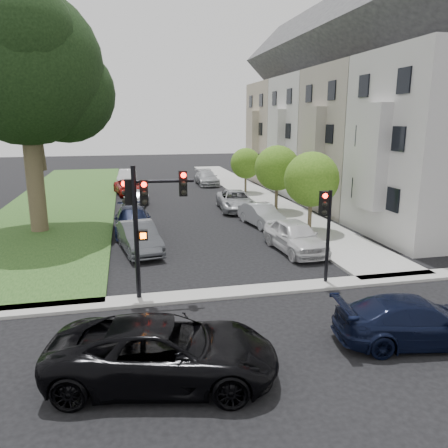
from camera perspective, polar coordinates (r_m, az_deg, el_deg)
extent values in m
plane|color=black|center=(15.02, 4.26, -11.86)|extent=(140.00, 140.00, 0.00)
cube|color=#1D3F16|center=(37.84, -20.01, 3.02)|extent=(8.00, 44.00, 0.12)
cube|color=#9B9B93|center=(39.02, 3.59, 4.11)|extent=(3.50, 44.00, 0.12)
cube|color=#9B9B93|center=(16.75, 2.27, -8.83)|extent=(60.00, 1.00, 0.12)
cube|color=#AEAEAE|center=(26.73, 25.94, 9.13)|extent=(7.00, 7.40, 10.00)
cube|color=#AEAEAE|center=(24.57, 18.68, 8.33)|extent=(0.70, 2.20, 5.50)
cube|color=black|center=(24.67, 19.46, 10.62)|extent=(0.08, 3.60, 6.00)
cube|color=gray|center=(32.94, 17.80, 10.41)|extent=(7.00, 7.40, 10.00)
cube|color=#353538|center=(33.46, 18.80, 23.27)|extent=(7.00, 7.55, 7.00)
cube|color=gray|center=(31.22, 11.53, 9.72)|extent=(0.70, 2.20, 5.50)
cube|color=black|center=(31.29, 12.13, 11.54)|extent=(0.08, 3.60, 6.00)
cube|color=#ADA9A2|center=(39.60, 12.29, 11.16)|extent=(7.00, 7.40, 10.00)
cube|color=#353538|center=(40.04, 12.86, 21.90)|extent=(7.00, 7.55, 7.00)
cube|color=#ADA9A2|center=(38.18, 6.90, 10.54)|extent=(0.70, 2.20, 5.50)
cube|color=black|center=(38.24, 7.38, 12.03)|extent=(0.08, 3.60, 6.00)
cube|color=tan|center=(46.52, 8.37, 11.63)|extent=(7.00, 7.40, 10.00)
cube|color=#353538|center=(46.89, 8.70, 20.79)|extent=(7.00, 7.55, 7.00)
cube|color=tan|center=(45.31, 3.70, 11.06)|extent=(0.70, 2.20, 5.50)
cube|color=black|center=(45.37, 4.09, 12.32)|extent=(0.08, 3.60, 6.00)
cylinder|color=#4D432F|center=(27.07, -23.53, 6.19)|extent=(0.96, 0.96, 6.99)
sphere|color=black|center=(27.05, -24.71, 18.17)|extent=(8.38, 8.38, 8.38)
sphere|color=black|center=(27.52, -20.00, 15.73)|extent=(5.59, 5.59, 5.59)
sphere|color=black|center=(25.44, -24.83, 21.53)|extent=(5.24, 5.24, 5.24)
sphere|color=black|center=(28.98, -26.22, 21.14)|extent=(4.89, 4.89, 4.89)
cylinder|color=#4D432F|center=(25.67, 11.16, 1.32)|extent=(0.22, 0.22, 2.23)
sphere|color=#3A6817|center=(25.33, 11.36, 5.76)|extent=(3.12, 3.12, 3.12)
cylinder|color=#4D432F|center=(30.99, 6.85, 3.57)|extent=(0.22, 0.22, 2.24)
sphere|color=#3A6817|center=(30.71, 6.95, 7.27)|extent=(3.13, 3.13, 3.13)
cylinder|color=#4D432F|center=(38.73, 2.83, 5.39)|extent=(0.19, 0.19, 1.91)
sphere|color=#3A6817|center=(38.52, 2.86, 7.92)|extent=(2.67, 2.67, 2.67)
cylinder|color=black|center=(15.68, -11.40, -1.45)|extent=(0.18, 0.18, 4.90)
cylinder|color=black|center=(15.36, -7.84, 5.56)|extent=(2.08, 0.25, 0.11)
cube|color=black|center=(15.37, -10.43, 4.05)|extent=(0.30, 0.26, 0.89)
cube|color=black|center=(15.44, -5.38, 5.31)|extent=(0.30, 0.26, 0.89)
cube|color=black|center=(15.60, -12.37, 4.09)|extent=(0.26, 0.30, 0.89)
sphere|color=#FF0C05|center=(15.19, -10.45, 5.08)|extent=(0.19, 0.19, 0.19)
sphere|color=black|center=(15.29, -10.35, 2.85)|extent=(0.19, 0.19, 0.19)
cube|color=black|center=(15.68, -10.54, -1.41)|extent=(0.34, 0.26, 0.36)
cube|color=#FF5905|center=(15.56, -10.52, -1.53)|extent=(0.21, 0.03, 0.21)
cylinder|color=black|center=(17.54, 13.42, -1.82)|extent=(0.17, 0.17, 3.79)
cube|color=black|center=(17.12, 12.92, 2.64)|extent=(0.35, 0.32, 0.95)
sphere|color=#FF0C05|center=(16.94, 13.20, 3.61)|extent=(0.20, 0.20, 0.20)
imported|color=black|center=(11.43, -7.82, -16.15)|extent=(6.12, 3.73, 1.59)
imported|color=black|center=(14.22, 23.77, -11.51)|extent=(4.97, 2.58, 1.38)
imported|color=silver|center=(21.88, 9.26, -1.57)|extent=(2.18, 4.77, 1.59)
imported|color=#999BA0|center=(27.02, 4.92, 1.19)|extent=(2.09, 4.29, 1.35)
imported|color=#999BA0|center=(31.58, 1.51, 3.08)|extent=(2.74, 5.24, 1.41)
imported|color=#999BA0|center=(43.98, -2.28, 6.04)|extent=(1.98, 4.87, 1.41)
imported|color=#3F4247|center=(21.99, -11.04, -1.72)|extent=(2.31, 4.69, 1.48)
imported|color=black|center=(25.81, -11.84, 0.47)|extent=(2.05, 5.00, 1.45)
imported|color=#999BA0|center=(33.11, -11.47, 3.27)|extent=(2.39, 4.26, 1.37)
imported|color=maroon|center=(38.93, -12.24, 4.70)|extent=(2.93, 5.04, 1.32)
imported|color=silver|center=(45.74, -12.53, 6.06)|extent=(2.08, 4.60, 1.46)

